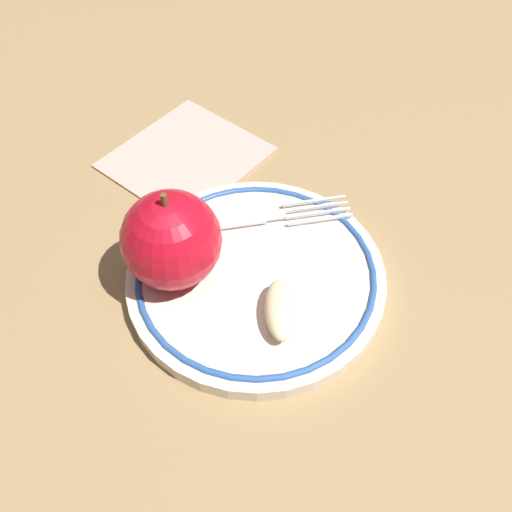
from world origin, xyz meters
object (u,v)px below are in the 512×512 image
Objects in this scene: plate at (256,276)px; fork at (252,219)px; apple_slice_front at (281,310)px; apple_red_whole at (171,240)px; napkin_folded at (186,156)px.

plate is 0.06m from fork.
plate is at bearing -96.59° from fork.
apple_slice_front is at bearing -112.64° from plate.
apple_red_whole is 1.60× the size of apple_slice_front.
apple_slice_front reaches higher than fork.
plate is 0.05m from apple_slice_front.
apple_red_whole reaches higher than fork.
fork is (0.09, -0.00, -0.04)m from apple_red_whole.
napkin_folded is at bearing -157.30° from apple_slice_front.
apple_red_whole reaches higher than apple_slice_front.
plate is 2.43× the size of apple_red_whole.
fork is (0.04, 0.04, 0.01)m from plate.
apple_red_whole reaches higher than plate.
plate is at bearing -45.12° from apple_red_whole.
apple_red_whole is at bearing -148.17° from fork.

